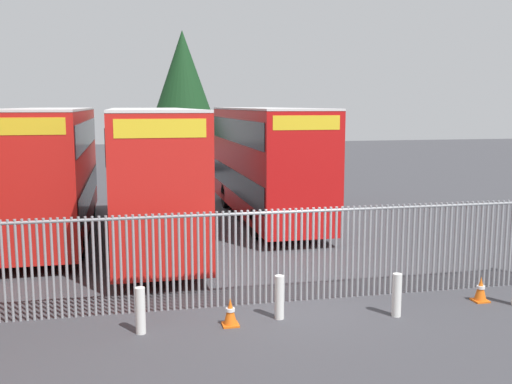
{
  "coord_description": "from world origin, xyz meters",
  "views": [
    {
      "loc": [
        -3.7,
        -12.78,
        4.54
      ],
      "look_at": [
        0.0,
        4.0,
        2.0
      ],
      "focal_mm": 41.51,
      "sensor_mm": 36.0,
      "label": 1
    }
  ],
  "objects_px": {
    "double_decker_bus_near_gate": "(152,171)",
    "bollard_center_front": "(279,297)",
    "double_decker_bus_behind_fence_right": "(51,167)",
    "bollard_near_right": "(397,295)",
    "traffic_cone_by_gate": "(230,312)",
    "double_decker_bus_behind_fence_left": "(266,159)",
    "traffic_cone_mid_forecourt": "(481,289)",
    "bollard_near_left": "(140,311)"
  },
  "relations": [
    {
      "from": "bollard_center_front",
      "to": "double_decker_bus_behind_fence_right",
      "type": "bearing_deg",
      "value": 120.59
    },
    {
      "from": "double_decker_bus_behind_fence_right",
      "to": "bollard_near_right",
      "type": "bearing_deg",
      "value": -50.68
    },
    {
      "from": "traffic_cone_by_gate",
      "to": "double_decker_bus_behind_fence_right",
      "type": "bearing_deg",
      "value": 115.09
    },
    {
      "from": "double_decker_bus_behind_fence_left",
      "to": "bollard_center_front",
      "type": "distance_m",
      "value": 11.36
    },
    {
      "from": "bollard_near_left",
      "to": "traffic_cone_mid_forecourt",
      "type": "distance_m",
      "value": 7.79
    },
    {
      "from": "double_decker_bus_behind_fence_left",
      "to": "bollard_near_right",
      "type": "xyz_separation_m",
      "value": [
        0.22,
        -11.36,
        -1.95
      ]
    },
    {
      "from": "double_decker_bus_near_gate",
      "to": "bollard_center_front",
      "type": "height_order",
      "value": "double_decker_bus_near_gate"
    },
    {
      "from": "bollard_near_right",
      "to": "traffic_cone_mid_forecourt",
      "type": "xyz_separation_m",
      "value": [
        2.35,
        0.48,
        -0.19
      ]
    },
    {
      "from": "traffic_cone_by_gate",
      "to": "traffic_cone_mid_forecourt",
      "type": "height_order",
      "value": "same"
    },
    {
      "from": "double_decker_bus_behind_fence_left",
      "to": "traffic_cone_mid_forecourt",
      "type": "distance_m",
      "value": 11.37
    },
    {
      "from": "double_decker_bus_behind_fence_right",
      "to": "bollard_near_right",
      "type": "distance_m",
      "value": 13.03
    },
    {
      "from": "double_decker_bus_behind_fence_right",
      "to": "traffic_cone_mid_forecourt",
      "type": "xyz_separation_m",
      "value": [
        10.51,
        -9.48,
        -2.13
      ]
    },
    {
      "from": "bollard_near_right",
      "to": "double_decker_bus_behind_fence_left",
      "type": "bearing_deg",
      "value": 91.1
    },
    {
      "from": "double_decker_bus_behind_fence_right",
      "to": "traffic_cone_mid_forecourt",
      "type": "height_order",
      "value": "double_decker_bus_behind_fence_right"
    },
    {
      "from": "double_decker_bus_near_gate",
      "to": "bollard_near_left",
      "type": "bearing_deg",
      "value": -94.55
    },
    {
      "from": "traffic_cone_by_gate",
      "to": "bollard_center_front",
      "type": "bearing_deg",
      "value": 8.89
    },
    {
      "from": "double_decker_bus_near_gate",
      "to": "bollard_center_front",
      "type": "xyz_separation_m",
      "value": [
        2.31,
        -7.51,
        -1.95
      ]
    },
    {
      "from": "double_decker_bus_near_gate",
      "to": "bollard_near_right",
      "type": "bearing_deg",
      "value": -58.68
    },
    {
      "from": "bollard_center_front",
      "to": "bollard_near_right",
      "type": "xyz_separation_m",
      "value": [
        2.51,
        -0.4,
        0.0
      ]
    },
    {
      "from": "bollard_near_right",
      "to": "traffic_cone_mid_forecourt",
      "type": "height_order",
      "value": "bollard_near_right"
    },
    {
      "from": "bollard_center_front",
      "to": "double_decker_bus_behind_fence_left",
      "type": "bearing_deg",
      "value": 78.18
    },
    {
      "from": "double_decker_bus_behind_fence_left",
      "to": "bollard_center_front",
      "type": "relative_size",
      "value": 11.38
    },
    {
      "from": "double_decker_bus_near_gate",
      "to": "double_decker_bus_behind_fence_right",
      "type": "height_order",
      "value": "same"
    },
    {
      "from": "bollard_center_front",
      "to": "bollard_near_right",
      "type": "height_order",
      "value": "same"
    },
    {
      "from": "traffic_cone_mid_forecourt",
      "to": "double_decker_bus_behind_fence_right",
      "type": "bearing_deg",
      "value": 137.96
    },
    {
      "from": "bollard_center_front",
      "to": "traffic_cone_by_gate",
      "type": "height_order",
      "value": "bollard_center_front"
    },
    {
      "from": "double_decker_bus_near_gate",
      "to": "double_decker_bus_behind_fence_left",
      "type": "relative_size",
      "value": 1.0
    },
    {
      "from": "double_decker_bus_behind_fence_right",
      "to": "bollard_near_left",
      "type": "height_order",
      "value": "double_decker_bus_behind_fence_right"
    },
    {
      "from": "double_decker_bus_behind_fence_right",
      "to": "bollard_near_left",
      "type": "xyz_separation_m",
      "value": [
        2.73,
        -9.76,
        -1.95
      ]
    },
    {
      "from": "double_decker_bus_near_gate",
      "to": "bollard_near_left",
      "type": "relative_size",
      "value": 11.38
    },
    {
      "from": "double_decker_bus_behind_fence_right",
      "to": "bollard_center_front",
      "type": "xyz_separation_m",
      "value": [
        5.65,
        -9.56,
        -1.95
      ]
    },
    {
      "from": "double_decker_bus_near_gate",
      "to": "traffic_cone_by_gate",
      "type": "height_order",
      "value": "double_decker_bus_near_gate"
    },
    {
      "from": "double_decker_bus_near_gate",
      "to": "traffic_cone_mid_forecourt",
      "type": "height_order",
      "value": "double_decker_bus_near_gate"
    },
    {
      "from": "double_decker_bus_behind_fence_left",
      "to": "bollard_center_front",
      "type": "xyz_separation_m",
      "value": [
        -2.29,
        -10.95,
        -1.95
      ]
    },
    {
      "from": "bollard_near_left",
      "to": "traffic_cone_by_gate",
      "type": "height_order",
      "value": "bollard_near_left"
    },
    {
      "from": "double_decker_bus_behind_fence_right",
      "to": "bollard_center_front",
      "type": "height_order",
      "value": "double_decker_bus_behind_fence_right"
    },
    {
      "from": "double_decker_bus_behind_fence_left",
      "to": "traffic_cone_mid_forecourt",
      "type": "relative_size",
      "value": 18.32
    },
    {
      "from": "double_decker_bus_behind_fence_left",
      "to": "traffic_cone_by_gate",
      "type": "xyz_separation_m",
      "value": [
        -3.39,
        -11.12,
        -2.13
      ]
    },
    {
      "from": "bollard_near_right",
      "to": "traffic_cone_by_gate",
      "type": "xyz_separation_m",
      "value": [
        -3.61,
        0.23,
        -0.19
      ]
    },
    {
      "from": "bollard_center_front",
      "to": "traffic_cone_mid_forecourt",
      "type": "distance_m",
      "value": 4.87
    },
    {
      "from": "double_decker_bus_behind_fence_right",
      "to": "bollard_near_right",
      "type": "height_order",
      "value": "double_decker_bus_behind_fence_right"
    },
    {
      "from": "double_decker_bus_behind_fence_right",
      "to": "bollard_near_right",
      "type": "xyz_separation_m",
      "value": [
        8.16,
        -9.96,
        -1.95
      ]
    }
  ]
}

